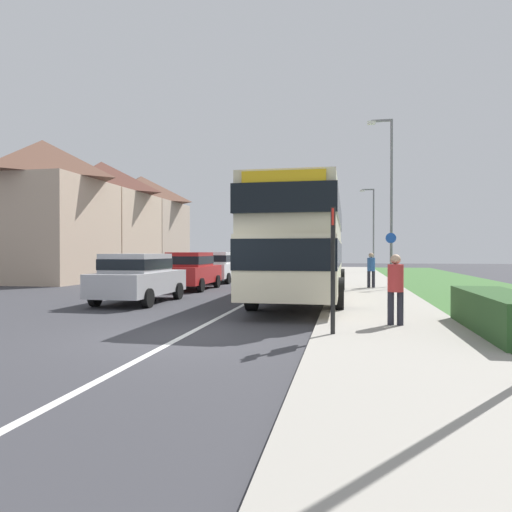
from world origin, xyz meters
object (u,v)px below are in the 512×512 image
bus_stop_sign (333,261)px  cycle_route_sign (391,259)px  double_decker_bus (304,240)px  parked_car_white (218,266)px  parked_car_silver (138,276)px  parked_car_dark_green (243,264)px  pedestrian_at_stop (396,286)px  parked_car_red (191,269)px  pedestrian_walking_away (371,268)px  street_lamp_far (372,224)px  street_lamp_mid (389,192)px

bus_stop_sign → cycle_route_sign: bearing=79.3°
double_decker_bus → parked_car_white: size_ratio=2.82×
parked_car_silver → parked_car_dark_green: (0.11, 15.69, -0.02)m
bus_stop_sign → cycle_route_sign: bus_stop_sign is taller
cycle_route_sign → pedestrian_at_stop: bearing=-94.7°
parked_car_silver → parked_car_white: (-0.15, 10.43, 0.02)m
parked_car_red → pedestrian_walking_away: (7.99, 1.22, 0.05)m
pedestrian_walking_away → street_lamp_far: bearing=86.8°
parked_car_dark_green → street_lamp_mid: street_lamp_mid is taller
double_decker_bus → pedestrian_walking_away: double_decker_bus is taller
parked_car_white → pedestrian_walking_away: bearing=-24.7°
double_decker_bus → parked_car_red: size_ratio=2.76×
pedestrian_walking_away → street_lamp_mid: street_lamp_mid is taller
pedestrian_at_stop → parked_car_dark_green: bearing=111.6°
street_lamp_far → parked_car_white: bearing=-124.0°
parked_car_silver → parked_car_white: size_ratio=1.06×
street_lamp_mid → parked_car_red: bearing=-167.3°
parked_car_white → parked_car_dark_green: parked_car_white is taller
pedestrian_walking_away → cycle_route_sign: size_ratio=0.66×
bus_stop_sign → street_lamp_mid: 13.35m
parked_car_white → street_lamp_far: size_ratio=0.59×
pedestrian_at_stop → bus_stop_sign: size_ratio=0.64×
pedestrian_walking_away → street_lamp_mid: 3.64m
parked_car_red → street_lamp_mid: (8.82, 1.98, 3.51)m
double_decker_bus → parked_car_dark_green: double_decker_bus is taller
parked_car_red → parked_car_dark_green: size_ratio=0.91×
double_decker_bus → parked_car_red: 6.66m
pedestrian_at_stop → bus_stop_sign: bus_stop_sign is taller
bus_stop_sign → double_decker_bus: bearing=99.5°
double_decker_bus → pedestrian_at_stop: double_decker_bus is taller
street_lamp_mid → street_lamp_far: (0.12, 16.40, -0.52)m
parked_car_white → pedestrian_at_stop: (8.06, -14.46, 0.05)m
street_lamp_mid → street_lamp_far: bearing=89.6°
parked_car_red → parked_car_dark_green: parked_car_red is taller
parked_car_dark_green → street_lamp_far: street_lamp_far is taller
pedestrian_walking_away → parked_car_red: bearing=-171.3°
double_decker_bus → parked_car_white: bearing=122.8°
double_decker_bus → cycle_route_sign: double_decker_bus is taller
parked_car_red → bus_stop_sign: bearing=-58.6°
parked_car_red → bus_stop_sign: bus_stop_sign is taller
parked_car_silver → street_lamp_mid: size_ratio=0.54×
double_decker_bus → parked_car_silver: size_ratio=2.66×
parked_car_white → street_lamp_mid: (8.93, -2.96, 3.51)m
parked_car_dark_green → pedestrian_at_stop: bearing=-68.4°
parked_car_silver → bus_stop_sign: bearing=-39.1°
parked_car_silver → pedestrian_walking_away: 10.41m
parked_car_silver → parked_car_dark_green: 15.69m
parked_car_red → street_lamp_mid: 9.70m
street_lamp_mid → street_lamp_far: street_lamp_mid is taller
parked_car_red → parked_car_dark_green: bearing=89.2°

